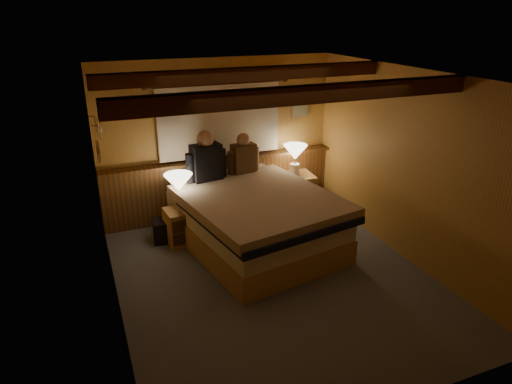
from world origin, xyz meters
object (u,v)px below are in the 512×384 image
nightstand_right (295,193)px  lamp_left (179,185)px  person_right (244,156)px  nightstand_left (183,226)px  duffel_bag (172,229)px  lamp_right (295,154)px  person_left (206,160)px  bed (255,219)px

nightstand_right → lamp_left: 2.04m
lamp_left → person_right: bearing=17.9°
nightstand_left → duffel_bag: size_ratio=0.90×
nightstand_right → lamp_right: (-0.02, 0.01, 0.65)m
nightstand_right → person_left: 1.67m
bed → nightstand_left: bearing=140.9°
nightstand_right → lamp_right: 0.65m
nightstand_left → person_right: (1.05, 0.38, 0.77)m
nightstand_right → lamp_left: lamp_left is taller
bed → nightstand_right: size_ratio=4.20×
lamp_right → duffel_bag: bearing=-172.5°
bed → lamp_left: size_ratio=5.06×
nightstand_left → lamp_left: 0.60m
duffel_bag → lamp_left: bearing=-31.1°
bed → duffel_bag: (-1.02, 0.62, -0.24)m
nightstand_right → duffel_bag: nightstand_right is taller
person_left → person_right: (0.60, 0.11, -0.05)m
lamp_left → person_left: 0.56m
nightstand_right → person_left: person_left is taller
bed → nightstand_right: (1.04, 0.88, -0.10)m
person_left → person_right: person_left is taller
bed → person_right: 1.08m
lamp_left → duffel_bag: lamp_left is taller
person_left → duffel_bag: person_left is taller
nightstand_left → nightstand_right: 1.97m
lamp_left → person_left: bearing=26.7°
nightstand_left → lamp_left: size_ratio=0.98×
lamp_left → nightstand_left: bearing=-74.6°
person_right → person_left: bearing=-177.2°
person_right → nightstand_right: bearing=-7.2°
bed → nightstand_left: 1.03m
lamp_right → person_right: (-0.86, -0.02, 0.07)m
bed → lamp_right: 1.46m
bed → lamp_left: 1.13m
bed → duffel_bag: bearing=138.6°
nightstand_left → person_right: 1.35m
bed → lamp_left: (-0.90, 0.53, 0.44)m
lamp_right → person_right: size_ratio=0.79×
bed → person_left: 1.10m
lamp_right → duffel_bag: size_ratio=0.90×
nightstand_left → lamp_right: bearing=6.6°
person_left → lamp_right: bearing=-3.6°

